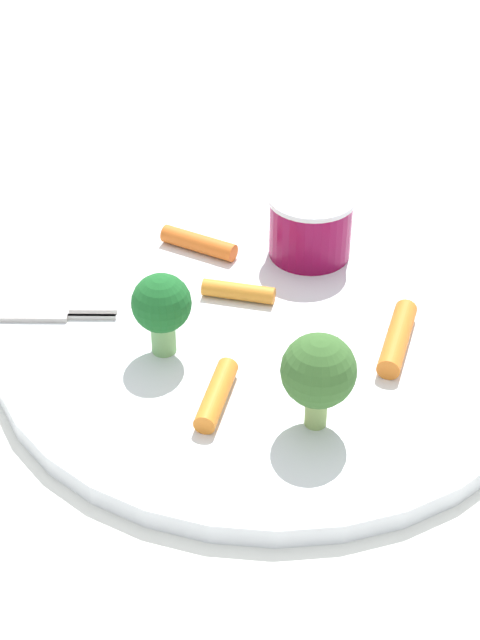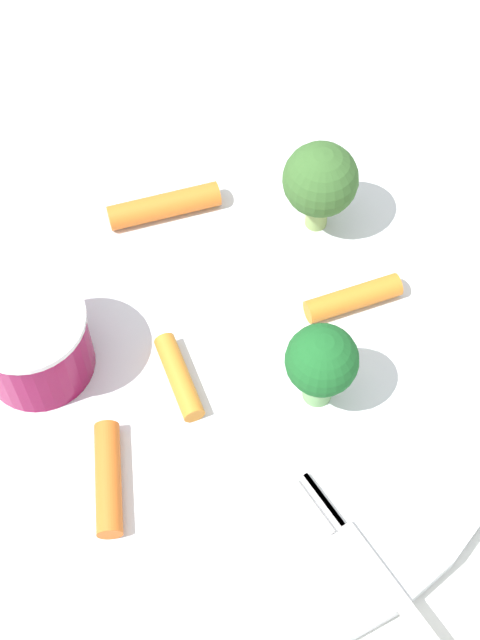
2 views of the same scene
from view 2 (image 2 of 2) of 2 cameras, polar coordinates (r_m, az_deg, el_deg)
ground_plane at (r=0.46m, az=-2.59°, el=-1.54°), size 2.40×2.40×0.00m
plate at (r=0.46m, az=-2.62°, el=-1.16°), size 0.31×0.31×0.01m
sauce_cup at (r=0.44m, az=-12.40°, el=-1.27°), size 0.05×0.05×0.04m
broccoli_floret_0 at (r=0.47m, az=4.88°, el=8.37°), size 0.04×0.04×0.05m
broccoli_floret_1 at (r=0.41m, az=4.95°, el=-2.58°), size 0.03×0.03×0.05m
carrot_stick_0 at (r=0.44m, az=-3.71°, el=-3.44°), size 0.04×0.02×0.01m
carrot_stick_1 at (r=0.46m, az=6.85°, el=1.32°), size 0.02×0.05×0.01m
carrot_stick_2 at (r=0.42m, az=-7.97°, el=-9.46°), size 0.05×0.03×0.01m
carrot_stick_3 at (r=0.49m, az=-4.60°, el=6.89°), size 0.03×0.06×0.01m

